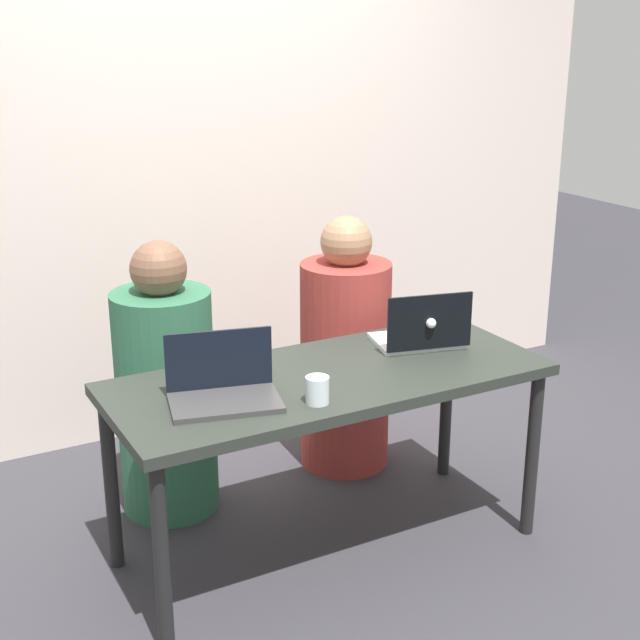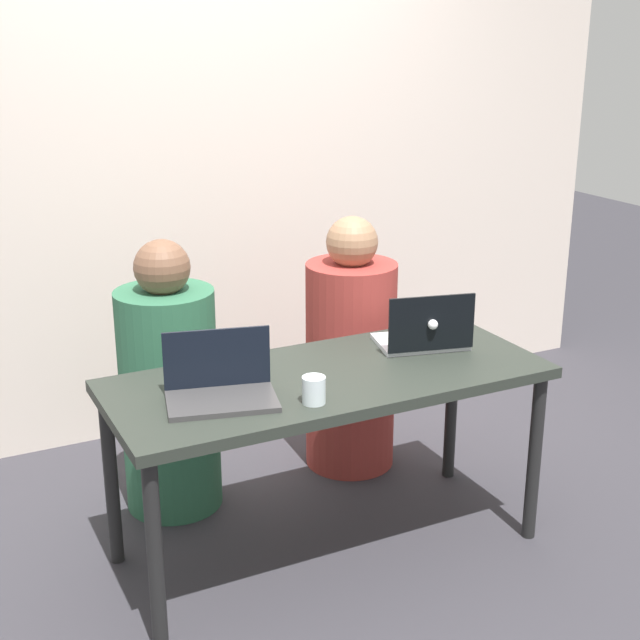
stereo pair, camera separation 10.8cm
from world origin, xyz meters
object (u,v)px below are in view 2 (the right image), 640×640
person_on_left (169,392)px  water_glass_left (314,392)px  laptop_back_right (424,335)px  person_on_right (351,358)px  laptop_front_left (220,386)px

person_on_left → water_glass_left: 0.86m
person_on_left → water_glass_left: person_on_left is taller
person_on_left → laptop_back_right: (0.85, -0.51, 0.26)m
person_on_right → water_glass_left: person_on_right is taller
person_on_right → laptop_front_left: size_ratio=2.81×
laptop_back_right → water_glass_left: size_ratio=4.16×
laptop_front_left → water_glass_left: laptop_front_left is taller
person_on_right → laptop_front_left: person_on_right is taller
laptop_front_left → water_glass_left: 0.31m
person_on_left → person_on_right: (0.81, 0.00, 0.01)m
laptop_back_right → water_glass_left: bearing=38.2°
person_on_right → laptop_front_left: 1.06m
person_on_right → water_glass_left: size_ratio=12.39×
person_on_left → laptop_back_right: bearing=145.7°
person_on_right → water_glass_left: bearing=47.1°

